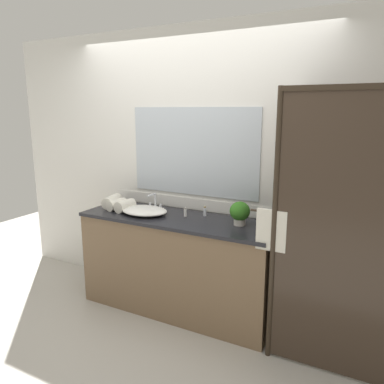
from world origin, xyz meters
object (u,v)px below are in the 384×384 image
object	(u,v)px
faucet	(155,204)
rolled_towel_far_edge	(125,206)
potted_plant	(240,212)
rolled_towel_near_edge	(112,201)
rolled_towel_middle	(117,204)
sink_basin	(144,211)
amenity_bottle_conditioner	(185,212)
amenity_bottle_lotion	(205,211)

from	to	relation	value
faucet	rolled_towel_far_edge	xyz separation A→B (m)	(-0.21, -0.19, -0.00)
potted_plant	rolled_towel_near_edge	world-z (taller)	potted_plant
rolled_towel_middle	rolled_towel_far_edge	size ratio (longest dim) A/B	0.98
sink_basin	faucet	size ratio (longest dim) A/B	2.62
rolled_towel_near_edge	amenity_bottle_conditioner	bearing A→B (deg)	2.49
sink_basin	rolled_towel_middle	distance (m)	0.32
potted_plant	amenity_bottle_conditioner	xyz separation A→B (m)	(-0.53, 0.01, -0.07)
potted_plant	amenity_bottle_lotion	bearing A→B (deg)	163.55
potted_plant	rolled_towel_middle	size ratio (longest dim) A/B	1.04
amenity_bottle_conditioner	sink_basin	bearing A→B (deg)	-164.50
sink_basin	potted_plant	size ratio (longest dim) A/B	2.22
potted_plant	amenity_bottle_lotion	world-z (taller)	potted_plant
faucet	rolled_towel_middle	xyz separation A→B (m)	(-0.32, -0.17, -0.00)
potted_plant	amenity_bottle_lotion	distance (m)	0.40
faucet	amenity_bottle_conditioner	distance (m)	0.38
amenity_bottle_lotion	potted_plant	bearing A→B (deg)	-16.45
amenity_bottle_lotion	rolled_towel_far_edge	distance (m)	0.77
sink_basin	amenity_bottle_conditioner	world-z (taller)	amenity_bottle_conditioner
amenity_bottle_conditioner	rolled_towel_middle	bearing A→B (deg)	-171.70
sink_basin	faucet	bearing A→B (deg)	90.00
amenity_bottle_lotion	rolled_towel_middle	world-z (taller)	rolled_towel_middle
sink_basin	amenity_bottle_lotion	bearing A→B (deg)	20.97
faucet	amenity_bottle_conditioner	world-z (taller)	faucet
amenity_bottle_conditioner	rolled_towel_far_edge	bearing A→B (deg)	-168.93
rolled_towel_far_edge	potted_plant	bearing A→B (deg)	5.19
faucet	amenity_bottle_lotion	world-z (taller)	faucet
amenity_bottle_lotion	sink_basin	bearing A→B (deg)	-159.03
faucet	potted_plant	bearing A→B (deg)	-5.43
amenity_bottle_lotion	amenity_bottle_conditioner	bearing A→B (deg)	-147.05
faucet	rolled_towel_middle	bearing A→B (deg)	-151.69
potted_plant	rolled_towel_far_edge	distance (m)	1.12
rolled_towel_near_edge	faucet	bearing A→B (deg)	13.89
faucet	rolled_towel_near_edge	bearing A→B (deg)	-166.11
rolled_towel_near_edge	rolled_towel_far_edge	bearing A→B (deg)	-19.95
potted_plant	sink_basin	bearing A→B (deg)	-174.28
sink_basin	amenity_bottle_conditioner	size ratio (longest dim) A/B	5.46
rolled_towel_far_edge	amenity_bottle_lotion	bearing A→B (deg)	16.05
amenity_bottle_conditioner	rolled_towel_far_edge	xyz separation A→B (m)	(-0.59, -0.11, 0.02)
sink_basin	amenity_bottle_lotion	world-z (taller)	amenity_bottle_lotion
faucet	rolled_towel_middle	distance (m)	0.37
rolled_towel_middle	rolled_towel_far_edge	distance (m)	0.11
rolled_towel_near_edge	rolled_towel_middle	size ratio (longest dim) A/B	1.28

